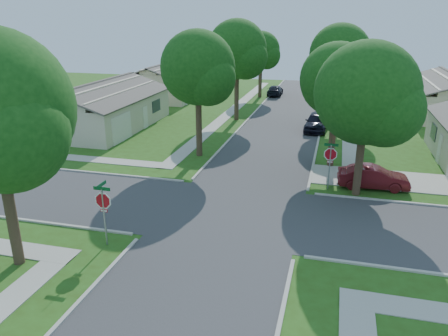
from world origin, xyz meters
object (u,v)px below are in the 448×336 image
at_px(tree_e_far, 341,50).
at_px(tree_ne_corner, 367,98).
at_px(stop_sign_ne, 330,156).
at_px(tree_w_mid, 238,52).
at_px(tree_w_near, 199,71).
at_px(tree_w_far, 261,52).
at_px(car_curb_east, 317,122).
at_px(house_nw_far, 170,84).
at_px(house_nw_near, 101,111).
at_px(tree_e_mid, 340,57).
at_px(stop_sign_sw, 103,203).
at_px(tree_e_near, 338,83).
at_px(car_driveway, 373,177).
at_px(car_curb_west, 275,90).

xyz_separation_m(tree_e_far, tree_ne_corner, (1.61, -29.80, -0.39)).
height_order(stop_sign_ne, tree_w_mid, tree_w_mid).
xyz_separation_m(tree_w_near, tree_w_far, (-0.01, 25.00, -0.61)).
bearing_deg(tree_w_far, car_curb_east, -62.87).
bearing_deg(tree_ne_corner, tree_w_mid, 123.22).
xyz_separation_m(house_nw_far, car_curb_east, (19.19, -13.31, -0.72)).
relative_size(stop_sign_ne, house_nw_far, 0.22).
bearing_deg(tree_w_mid, tree_w_near, -90.02).
xyz_separation_m(tree_w_near, tree_ne_corner, (11.00, -4.80, -0.52)).
height_order(stop_sign_ne, house_nw_near, house_nw_near).
height_order(tree_e_mid, tree_w_near, tree_e_mid).
height_order(stop_sign_ne, tree_w_far, tree_w_far).
xyz_separation_m(tree_e_far, tree_w_far, (-9.40, -0.00, -0.47)).
distance_m(tree_w_near, house_nw_far, 26.05).
bearing_deg(stop_sign_sw, tree_w_near, 89.77).
xyz_separation_m(tree_w_mid, house_nw_far, (-11.35, 10.99, -4.97)).
bearing_deg(tree_e_near, tree_e_far, 90.00).
bearing_deg(tree_w_mid, tree_ne_corner, -56.78).
xyz_separation_m(stop_sign_ne, tree_e_near, (0.05, 4.31, 3.61)).
relative_size(tree_w_mid, tree_w_far, 1.19).
height_order(stop_sign_sw, tree_e_near, tree_e_near).
height_order(tree_w_near, car_curb_east, tree_w_near).
height_order(stop_sign_ne, car_driveway, stop_sign_ne).
bearing_deg(tree_e_far, house_nw_far, -174.47).
relative_size(tree_e_mid, house_nw_near, 0.68).
bearing_deg(tree_w_near, car_curb_west, 86.53).
distance_m(tree_e_far, car_curb_west, 9.60).
bearing_deg(tree_w_mid, car_curb_west, 83.74).
bearing_deg(tree_e_mid, tree_w_near, -128.08).
xyz_separation_m(tree_w_far, house_nw_far, (-11.34, -2.01, -3.99)).
bearing_deg(tree_e_mid, tree_e_near, -90.03).
bearing_deg(house_nw_near, tree_e_mid, 16.15).
xyz_separation_m(stop_sign_sw, tree_ne_corner, (11.06, 8.91, 3.56)).
bearing_deg(house_nw_far, car_curb_east, -34.75).
distance_m(tree_e_mid, house_nw_far, 23.95).
relative_size(tree_ne_corner, car_curb_west, 1.98).
bearing_deg(tree_e_near, car_driveway, -54.33).
relative_size(car_driveway, car_curb_west, 0.94).
distance_m(tree_e_far, tree_w_far, 9.42).
bearing_deg(house_nw_near, tree_e_far, 42.50).
height_order(tree_e_mid, tree_w_far, tree_e_mid).
relative_size(tree_w_mid, car_driveway, 2.33).
relative_size(tree_w_far, house_nw_far, 0.59).
bearing_deg(stop_sign_ne, house_nw_near, 153.54).
xyz_separation_m(house_nw_near, car_driveway, (23.26, -9.50, -0.84)).
relative_size(tree_e_mid, car_curb_west, 2.11).
height_order(tree_e_near, tree_e_mid, tree_e_mid).
bearing_deg(tree_ne_corner, tree_e_far, 93.09).
bearing_deg(tree_ne_corner, tree_e_mid, 95.45).
distance_m(house_nw_near, car_driveway, 25.14).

